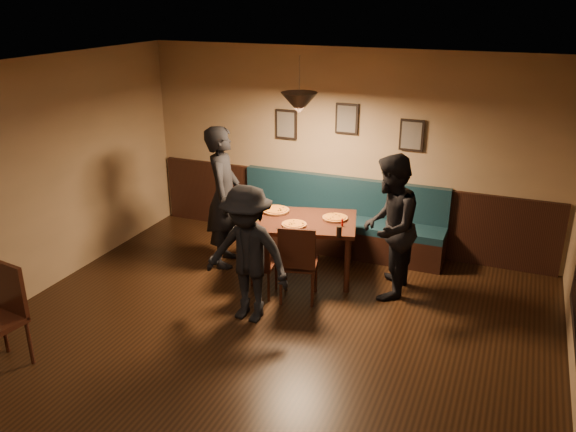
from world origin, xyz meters
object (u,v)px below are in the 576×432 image
(diner_right, at_px, (389,227))
(diner_front, at_px, (247,255))
(chair_near_right, at_px, (299,261))
(diner_left, at_px, (224,197))
(soda_glass, at_px, (339,232))
(chair_near_left, at_px, (260,262))
(dining_table, at_px, (298,248))
(tabasco_bottle, at_px, (342,222))
(booth_bench, at_px, (338,217))

(diner_right, xyz_separation_m, diner_front, (-1.30, -1.16, -0.09))
(chair_near_right, bearing_deg, diner_left, 142.94)
(diner_front, xyz_separation_m, soda_glass, (0.77, 0.88, 0.05))
(diner_front, bearing_deg, diner_right, 46.64)
(chair_near_left, bearing_deg, dining_table, 62.28)
(dining_table, bearing_deg, tabasco_bottle, -15.32)
(chair_near_left, height_order, chair_near_right, chair_near_right)
(diner_right, relative_size, diner_front, 1.11)
(dining_table, relative_size, diner_left, 0.76)
(chair_near_left, bearing_deg, chair_near_right, 1.41)
(tabasco_bottle, bearing_deg, dining_table, 179.60)
(diner_left, relative_size, diner_front, 1.20)
(chair_near_right, height_order, diner_front, diner_front)
(chair_near_right, distance_m, tabasco_bottle, 0.75)
(dining_table, relative_size, diner_front, 0.92)
(diner_front, bearing_deg, chair_near_right, 65.43)
(diner_left, distance_m, diner_right, 2.22)
(chair_near_right, height_order, diner_left, diner_left)
(chair_near_left, height_order, diner_left, diner_left)
(dining_table, xyz_separation_m, chair_near_left, (-0.25, -0.65, 0.03))
(booth_bench, height_order, diner_front, diner_front)
(booth_bench, distance_m, diner_left, 1.67)
(chair_near_right, height_order, tabasco_bottle, chair_near_right)
(diner_front, relative_size, soda_glass, 11.75)
(chair_near_left, relative_size, diner_front, 0.53)
(dining_table, height_order, diner_front, diner_front)
(diner_right, height_order, tabasco_bottle, diner_right)
(soda_glass, bearing_deg, booth_bench, 107.84)
(diner_front, bearing_deg, chair_near_left, 106.85)
(chair_near_right, distance_m, diner_left, 1.47)
(booth_bench, distance_m, chair_near_left, 1.68)
(booth_bench, relative_size, diner_left, 1.58)
(dining_table, distance_m, diner_front, 1.29)
(dining_table, bearing_deg, diner_left, 166.13)
(soda_glass, xyz_separation_m, tabasco_bottle, (-0.06, 0.33, -0.01))
(diner_left, height_order, diner_front, diner_left)
(dining_table, relative_size, soda_glass, 10.77)
(soda_glass, bearing_deg, diner_left, 169.33)
(chair_near_right, bearing_deg, chair_near_left, 175.01)
(chair_near_left, bearing_deg, diner_right, 15.80)
(diner_left, xyz_separation_m, tabasco_bottle, (1.63, 0.02, -0.12))
(diner_front, xyz_separation_m, tabasco_bottle, (0.71, 1.22, 0.04))
(chair_near_right, bearing_deg, dining_table, 98.50)
(diner_left, height_order, soda_glass, diner_left)
(diner_right, relative_size, tabasco_bottle, 15.69)
(diner_left, bearing_deg, booth_bench, -70.19)
(booth_bench, xyz_separation_m, diner_right, (0.95, -1.02, 0.38))
(tabasco_bottle, bearing_deg, diner_front, -120.10)
(diner_left, distance_m, diner_front, 1.52)
(dining_table, bearing_deg, chair_near_left, -125.66)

